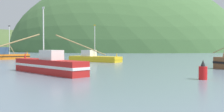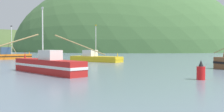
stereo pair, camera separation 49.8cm
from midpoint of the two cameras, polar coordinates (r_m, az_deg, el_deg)
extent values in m
ellipsoid|color=#47703D|center=(166.03, 2.08, 1.07)|extent=(145.31, 116.25, 90.06)
ellipsoid|color=#386633|center=(237.89, 3.51, 1.33)|extent=(172.13, 137.70, 59.50)
cone|color=brown|center=(31.80, 23.32, 0.37)|extent=(0.27, 0.27, 0.70)
cube|color=red|center=(25.36, -14.70, -2.27)|extent=(9.64, 7.38, 1.32)
cube|color=white|center=(25.35, -14.70, -2.12)|extent=(9.74, 7.46, 0.24)
cone|color=red|center=(29.57, -19.36, 0.24)|extent=(0.28, 0.28, 0.70)
cube|color=silver|center=(24.77, -14.02, 0.24)|extent=(2.63, 2.40, 0.92)
cylinder|color=silver|center=(26.04, -15.66, 4.72)|extent=(0.12, 0.12, 4.94)
cube|color=white|center=(26.29, -15.71, 10.37)|extent=(0.31, 0.23, 0.20)
cylinder|color=#997F4C|center=(23.48, -23.76, 2.21)|extent=(3.89, 5.61, 2.21)
cylinder|color=#997F4C|center=(27.65, -7.09, 2.29)|extent=(3.89, 5.61, 2.21)
cube|color=orange|center=(57.25, -22.51, -0.17)|extent=(7.46, 6.95, 1.07)
cube|color=black|center=(57.24, -22.51, -0.12)|extent=(7.53, 7.02, 0.19)
cone|color=orange|center=(57.91, -18.72, 0.77)|extent=(0.28, 0.28, 0.70)
cube|color=#334C6B|center=(57.09, -23.44, 1.09)|extent=(2.40, 2.38, 1.48)
cylinder|color=silver|center=(57.28, -22.25, 3.25)|extent=(0.12, 0.12, 5.76)
cube|color=black|center=(57.43, -22.29, 6.24)|extent=(0.29, 0.26, 0.20)
cylinder|color=#997F4C|center=(61.28, -23.09, 1.63)|extent=(4.42, 4.91, 2.04)
cylinder|color=#997F4C|center=(53.15, -21.90, 1.62)|extent=(4.42, 4.91, 2.04)
cube|color=gold|center=(44.34, -4.21, -0.68)|extent=(9.95, 5.86, 0.96)
cube|color=gold|center=(44.34, -4.21, -0.61)|extent=(10.05, 5.92, 0.17)
cone|color=gold|center=(41.82, 0.71, 0.31)|extent=(0.26, 0.26, 0.70)
cube|color=silver|center=(45.07, -5.51, 0.66)|extent=(2.55, 2.57, 1.08)
cylinder|color=silver|center=(44.31, -4.21, 3.35)|extent=(0.12, 0.12, 5.27)
cube|color=gold|center=(44.46, -4.22, 6.90)|extent=(0.35, 0.16, 0.20)
cylinder|color=red|center=(20.86, 19.08, -3.62)|extent=(0.64, 0.64, 1.03)
cone|color=black|center=(20.80, 19.11, -1.53)|extent=(0.39, 0.39, 0.50)
camera|label=1|loc=(0.25, -90.44, -0.01)|focal=40.76mm
camera|label=2|loc=(0.25, 89.56, 0.01)|focal=40.76mm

